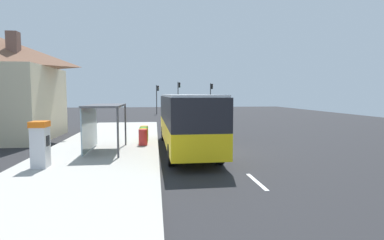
% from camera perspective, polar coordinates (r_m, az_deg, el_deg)
% --- Properties ---
extents(ground_plane, '(56.00, 92.00, 0.04)m').
position_cam_1_polar(ground_plane, '(31.14, -0.45, -1.17)').
color(ground_plane, '#262628').
extents(sidewalk_platform, '(6.20, 30.00, 0.18)m').
position_cam_1_polar(sidewalk_platform, '(19.26, -15.60, -4.76)').
color(sidewalk_platform, '#ADAAA3').
rests_on(sidewalk_platform, ground).
extents(lane_stripe_seg_0, '(0.16, 2.20, 0.01)m').
position_cam_1_polar(lane_stripe_seg_0, '(11.85, 11.91, -11.13)').
color(lane_stripe_seg_0, silver).
rests_on(lane_stripe_seg_0, ground).
extents(lane_stripe_seg_1, '(0.16, 2.20, 0.01)m').
position_cam_1_polar(lane_stripe_seg_1, '(16.52, 6.29, -6.49)').
color(lane_stripe_seg_1, silver).
rests_on(lane_stripe_seg_1, ground).
extents(lane_stripe_seg_2, '(0.16, 2.20, 0.01)m').
position_cam_1_polar(lane_stripe_seg_2, '(21.35, 3.23, -3.89)').
color(lane_stripe_seg_2, silver).
rests_on(lane_stripe_seg_2, ground).
extents(lane_stripe_seg_3, '(0.16, 2.20, 0.01)m').
position_cam_1_polar(lane_stripe_seg_3, '(26.24, 1.31, -2.24)').
color(lane_stripe_seg_3, silver).
rests_on(lane_stripe_seg_3, ground).
extents(lane_stripe_seg_4, '(0.16, 2.20, 0.01)m').
position_cam_1_polar(lane_stripe_seg_4, '(31.16, 0.00, -1.12)').
color(lane_stripe_seg_4, silver).
rests_on(lane_stripe_seg_4, ground).
extents(lane_stripe_seg_5, '(0.16, 2.20, 0.01)m').
position_cam_1_polar(lane_stripe_seg_5, '(36.11, -0.95, -0.30)').
color(lane_stripe_seg_5, silver).
rests_on(lane_stripe_seg_5, ground).
extents(lane_stripe_seg_6, '(0.16, 2.20, 0.01)m').
position_cam_1_polar(lane_stripe_seg_6, '(41.07, -1.67, 0.32)').
color(lane_stripe_seg_6, silver).
rests_on(lane_stripe_seg_6, ground).
extents(lane_stripe_seg_7, '(0.16, 2.20, 0.01)m').
position_cam_1_polar(lane_stripe_seg_7, '(46.04, -2.24, 0.81)').
color(lane_stripe_seg_7, silver).
rests_on(lane_stripe_seg_7, ground).
extents(bus, '(2.68, 11.05, 3.21)m').
position_cam_1_polar(bus, '(17.59, -1.14, 0.27)').
color(bus, yellow).
rests_on(bus, ground).
extents(white_van, '(2.04, 5.20, 2.30)m').
position_cam_1_polar(white_van, '(37.57, 1.80, 1.94)').
color(white_van, silver).
rests_on(white_van, ground).
extents(sedan_near, '(1.86, 4.41, 1.52)m').
position_cam_1_polar(sedan_near, '(56.46, -1.02, 2.36)').
color(sedan_near, '#A51919').
rests_on(sedan_near, ground).
extents(ticket_machine, '(0.66, 0.76, 1.94)m').
position_cam_1_polar(ticket_machine, '(14.29, -26.35, -4.01)').
color(ticket_machine, silver).
rests_on(ticket_machine, sidewalk_platform).
extents(recycling_bin_red, '(0.52, 0.52, 0.95)m').
position_cam_1_polar(recycling_bin_red, '(18.65, -9.08, -3.20)').
color(recycling_bin_red, red).
rests_on(recycling_bin_red, sidewalk_platform).
extents(recycling_bin_yellow, '(0.52, 0.52, 0.95)m').
position_cam_1_polar(recycling_bin_yellow, '(19.34, -9.01, -2.91)').
color(recycling_bin_yellow, yellow).
rests_on(recycling_bin_yellow, sidewalk_platform).
extents(recycling_bin_green, '(0.52, 0.52, 0.95)m').
position_cam_1_polar(recycling_bin_green, '(20.04, -8.93, -2.64)').
color(recycling_bin_green, green).
rests_on(recycling_bin_green, sidewalk_platform).
extents(recycling_bin_orange, '(0.52, 0.52, 0.95)m').
position_cam_1_polar(recycling_bin_orange, '(20.73, -8.86, -2.39)').
color(recycling_bin_orange, orange).
rests_on(recycling_bin_orange, sidewalk_platform).
extents(traffic_light_near_side, '(0.49, 0.28, 4.96)m').
position_cam_1_polar(traffic_light_near_side, '(49.51, 3.56, 4.90)').
color(traffic_light_near_side, '#2D2D2D').
rests_on(traffic_light_near_side, ground).
extents(traffic_light_far_side, '(0.49, 0.28, 4.66)m').
position_cam_1_polar(traffic_light_far_side, '(49.49, -6.48, 4.67)').
color(traffic_light_far_side, '#2D2D2D').
rests_on(traffic_light_far_side, ground).
extents(traffic_light_median, '(0.49, 0.28, 5.21)m').
position_cam_1_polar(traffic_light_median, '(50.44, -2.50, 5.08)').
color(traffic_light_median, '#2D2D2D').
rests_on(traffic_light_median, ground).
extents(bus_shelter, '(1.80, 4.00, 2.50)m').
position_cam_1_polar(bus_shelter, '(17.12, -16.78, 0.79)').
color(bus_shelter, '#4C4C51').
rests_on(bus_shelter, sidewalk_platform).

